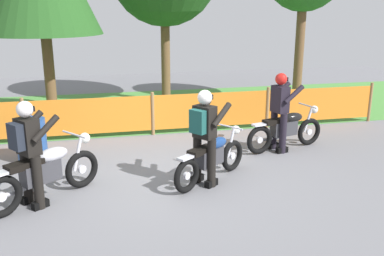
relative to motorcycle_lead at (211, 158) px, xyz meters
name	(u,v)px	position (x,y,z in m)	size (l,w,h in m)	color
ground	(171,173)	(-0.64, 0.51, -0.45)	(24.00, 24.00, 0.02)	slate
grass_verge	(142,109)	(-0.64, 5.72, -0.43)	(24.00, 5.35, 0.01)	#4C8C3D
barrier_fence	(153,113)	(-0.64, 3.04, 0.10)	(11.80, 0.08, 1.05)	olive
motorcycle_lead	(211,158)	(0.00, 0.00, 0.00)	(1.59, 1.23, 0.90)	black
motorcycle_trailing	(45,173)	(-2.81, -0.22, 0.04)	(1.73, 1.38, 1.00)	black
motorcycle_third	(286,129)	(2.03, 1.34, 0.01)	(1.93, 0.73, 0.93)	black
rider_lead	(204,133)	(-0.17, -0.13, 0.51)	(0.78, 0.73, 1.69)	black
rider_trailing	(28,148)	(-2.99, -0.37, 0.51)	(0.78, 0.74, 1.69)	black
rider_third	(280,109)	(1.85, 1.29, 0.48)	(0.66, 0.64, 1.69)	black
oil_drum	(32,140)	(-3.25, 1.75, 0.00)	(0.58, 0.58, 0.88)	navy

